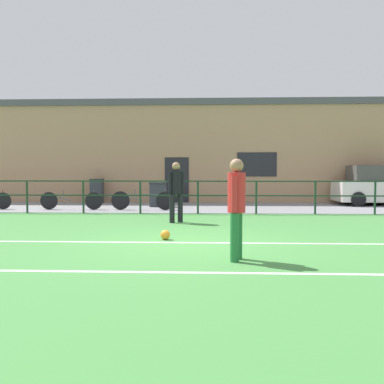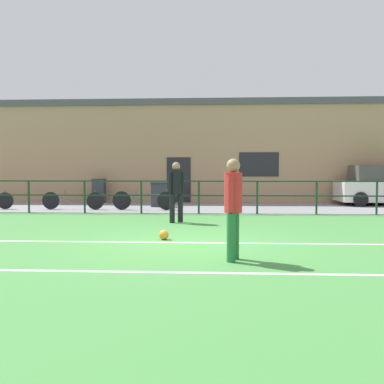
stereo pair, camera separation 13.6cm
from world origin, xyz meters
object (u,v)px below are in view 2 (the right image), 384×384
(player_striker, at_px, (233,203))
(soccer_ball_spare, at_px, (164,235))
(bicycle_parked_0, at_px, (144,200))
(trash_bin_0, at_px, (99,191))
(bicycle_parked_1, at_px, (73,200))
(trash_bin_1, at_px, (160,194))
(player_goalkeeper, at_px, (176,188))

(player_striker, bearing_deg, soccer_ball_spare, -129.54)
(bicycle_parked_0, distance_m, trash_bin_0, 4.19)
(bicycle_parked_1, bearing_deg, trash_bin_1, 25.67)
(player_goalkeeper, relative_size, trash_bin_1, 1.73)
(soccer_ball_spare, xyz_separation_m, trash_bin_0, (-4.20, 10.02, 0.47))
(player_striker, height_order, bicycle_parked_0, player_striker)
(player_goalkeeper, distance_m, trash_bin_0, 8.15)
(player_striker, xyz_separation_m, bicycle_parked_1, (-5.70, 8.82, -0.59))
(bicycle_parked_1, distance_m, trash_bin_1, 3.46)
(bicycle_parked_0, height_order, bicycle_parked_1, bicycle_parked_0)
(player_goalkeeper, height_order, bicycle_parked_0, player_goalkeeper)
(player_striker, relative_size, soccer_ball_spare, 8.03)
(player_goalkeeper, height_order, bicycle_parked_1, player_goalkeeper)
(player_goalkeeper, height_order, soccer_ball_spare, player_goalkeeper)
(player_goalkeeper, height_order, player_striker, player_goalkeeper)
(trash_bin_1, bearing_deg, bicycle_parked_0, -104.71)
(bicycle_parked_0, relative_size, trash_bin_1, 2.39)
(player_striker, bearing_deg, trash_bin_1, -149.67)
(soccer_ball_spare, height_order, bicycle_parked_0, bicycle_parked_0)
(soccer_ball_spare, bearing_deg, bicycle_parked_1, 122.48)
(player_goalkeeper, distance_m, player_striker, 5.31)
(player_goalkeeper, bearing_deg, trash_bin_1, 73.89)
(player_striker, bearing_deg, bicycle_parked_1, -130.88)
(player_striker, bearing_deg, trash_bin_0, -138.90)
(player_striker, height_order, bicycle_parked_1, player_striker)
(player_striker, xyz_separation_m, bicycle_parked_0, (-2.98, 8.82, -0.58))
(trash_bin_1, bearing_deg, bicycle_parked_1, -154.33)
(player_striker, relative_size, bicycle_parked_1, 0.71)
(player_striker, distance_m, soccer_ball_spare, 2.64)
(bicycle_parked_0, bearing_deg, trash_bin_1, 75.29)
(soccer_ball_spare, distance_m, trash_bin_0, 10.88)
(soccer_ball_spare, distance_m, trash_bin_1, 8.34)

